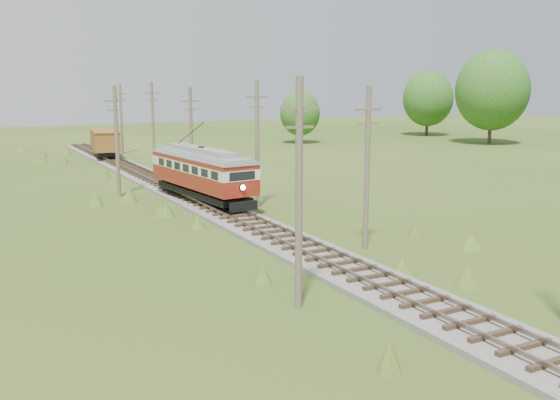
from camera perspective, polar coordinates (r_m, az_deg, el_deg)
railbed_main at (r=46.09m, az=-7.27°, el=-0.14°), size 3.60×96.00×0.57m
streetcar at (r=45.36m, az=-7.17°, el=2.73°), size 3.90×12.10×5.48m
gondola at (r=75.61m, az=-15.72°, el=5.19°), size 3.93×8.90×2.86m
gravel_pile at (r=59.77m, az=-9.58°, el=2.68°), size 3.69×3.91×1.34m
utility_pole_r_2 at (r=32.92m, az=7.97°, el=3.01°), size 1.60×0.30×8.60m
utility_pole_r_3 at (r=43.98m, az=-2.10°, el=5.26°), size 1.60×0.30×9.00m
utility_pole_r_4 at (r=55.89m, az=-8.12°, el=5.99°), size 1.60×0.30×8.40m
utility_pole_r_5 at (r=68.34m, az=-11.54°, el=6.92°), size 1.60×0.30×8.90m
utility_pole_r_6 at (r=80.83m, az=-14.31°, el=7.27°), size 1.60×0.30×8.70m
utility_pole_l_a at (r=23.87m, az=1.75°, el=0.74°), size 1.60×0.30×9.00m
utility_pole_l_b at (r=49.94m, az=-14.70°, el=5.33°), size 1.60×0.30×8.60m
tree_right_4 at (r=96.39m, az=18.84°, el=9.47°), size 10.50×10.50×13.53m
tree_right_5 at (r=109.37m, az=13.38°, el=9.00°), size 8.40×8.40×10.82m
tree_mid_b at (r=92.69m, az=1.84°, el=7.88°), size 5.88×5.88×7.57m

